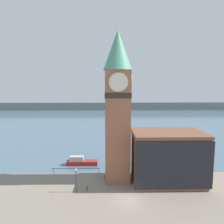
% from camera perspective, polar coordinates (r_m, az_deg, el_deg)
% --- Properties ---
extents(ground_plane, '(160.00, 160.00, 0.00)m').
position_cam_1_polar(ground_plane, '(34.74, 4.39, -22.11)').
color(ground_plane, gray).
extents(water, '(160.00, 120.00, 0.00)m').
position_cam_1_polar(water, '(101.71, 0.61, -2.22)').
color(water, slate).
rests_on(water, ground_plane).
extents(far_shoreline, '(180.00, 3.00, 5.00)m').
position_cam_1_polar(far_shoreline, '(141.01, 0.12, 1.52)').
color(far_shoreline, slate).
rests_on(far_shoreline, water).
extents(pier_railing, '(9.28, 0.08, 1.09)m').
position_cam_1_polar(pier_railing, '(43.55, -9.37, -14.46)').
color(pier_railing, '#333338').
rests_on(pier_railing, ground_plane).
extents(clock_tower, '(4.93, 4.93, 25.97)m').
position_cam_1_polar(clock_tower, '(37.65, 1.48, 2.38)').
color(clock_tower, '#935B42').
rests_on(clock_tower, ground_plane).
extents(pier_building, '(12.33, 7.78, 8.94)m').
position_cam_1_polar(pier_building, '(39.67, 14.40, -11.37)').
color(pier_building, '#935B42').
rests_on(pier_building, ground_plane).
extents(boat_near, '(6.49, 1.78, 1.86)m').
position_cam_1_polar(boat_near, '(47.85, -8.15, -12.72)').
color(boat_near, maroon).
rests_on(boat_near, water).
extents(mooring_bollard_near, '(0.32, 0.32, 0.81)m').
position_cam_1_polar(mooring_bollard_near, '(41.06, -1.78, -16.52)').
color(mooring_bollard_near, brown).
rests_on(mooring_bollard_near, ground_plane).
extents(mooring_bollard_far, '(0.27, 0.27, 0.75)m').
position_cam_1_polar(mooring_bollard_far, '(37.54, -6.59, -19.04)').
color(mooring_bollard_far, brown).
rests_on(mooring_bollard_far, ground_plane).
extents(lamp_post, '(0.32, 0.32, 3.88)m').
position_cam_1_polar(lamp_post, '(36.19, -9.40, -16.11)').
color(lamp_post, black).
rests_on(lamp_post, ground_plane).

